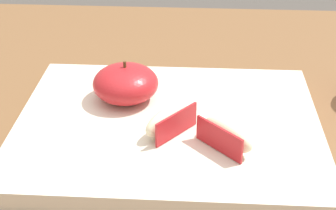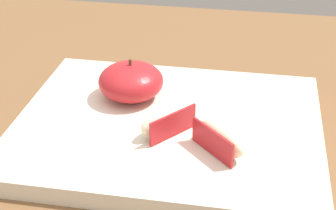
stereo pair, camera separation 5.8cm
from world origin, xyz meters
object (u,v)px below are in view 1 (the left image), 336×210
apple_half_skin_up (126,83)px  apple_wedge_right (169,121)px  apple_wedge_near_knife (226,135)px  cutting_board (168,128)px

apple_half_skin_up → apple_wedge_right: bearing=-51.2°
apple_wedge_right → apple_wedge_near_knife: (0.06, -0.02, 0.00)m
apple_half_skin_up → apple_wedge_near_knife: (0.12, -0.09, -0.01)m
apple_wedge_right → apple_wedge_near_knife: same height
cutting_board → apple_half_skin_up: size_ratio=4.37×
apple_wedge_right → apple_wedge_near_knife: 0.07m
apple_half_skin_up → apple_wedge_near_knife: size_ratio=1.24×
apple_half_skin_up → apple_wedge_right: apple_half_skin_up is taller
apple_wedge_right → apple_wedge_near_knife: bearing=-22.0°
cutting_board → apple_wedge_right: size_ratio=5.21×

